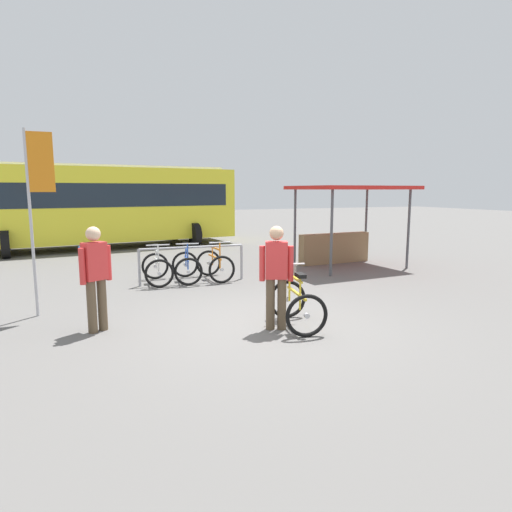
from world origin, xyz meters
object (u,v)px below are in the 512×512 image
at_px(racked_bike_orange, 215,265).
at_px(racked_bike_blue, 187,266).
at_px(featured_bicycle, 294,296).
at_px(pedestrian_with_backpack, 94,272).
at_px(person_with_featured_bike, 276,273).
at_px(racked_bike_white, 157,268).
at_px(banner_flag, 37,187).
at_px(bus_distant, 101,202).
at_px(market_stall, 344,218).

bearing_deg(racked_bike_orange, racked_bike_blue, 177.29).
bearing_deg(featured_bicycle, pedestrian_with_backpack, 163.46).
bearing_deg(racked_bike_orange, person_with_featured_bike, -93.85).
bearing_deg(racked_bike_white, racked_bike_blue, -2.71).
relative_size(featured_bicycle, banner_flag, 0.39).
xyz_separation_m(person_with_featured_bike, bus_distant, (-1.87, 11.54, 0.83)).
relative_size(racked_bike_blue, banner_flag, 0.38).
bearing_deg(person_with_featured_bike, featured_bicycle, 16.53).
distance_m(racked_bike_white, person_with_featured_bike, 4.37).
bearing_deg(person_with_featured_bike, market_stall, 47.07).
xyz_separation_m(racked_bike_orange, featured_bicycle, (0.10, -4.01, 0.12)).
bearing_deg(featured_bicycle, racked_bike_blue, 101.17).
bearing_deg(person_with_featured_bike, racked_bike_blue, 95.80).
distance_m(featured_bicycle, bus_distant, 11.72).
height_order(featured_bicycle, person_with_featured_bike, person_with_featured_bike).
bearing_deg(bus_distant, pedestrian_with_backpack, -94.03).
bearing_deg(featured_bicycle, bus_distant, 101.12).
xyz_separation_m(racked_bike_blue, banner_flag, (-2.98, -1.87, 1.86)).
xyz_separation_m(featured_bicycle, bus_distant, (-2.25, 11.43, 1.25)).
relative_size(pedestrian_with_backpack, banner_flag, 0.51).
relative_size(featured_bicycle, bus_distant, 0.12).
bearing_deg(market_stall, banner_flag, -162.76).
bearing_deg(racked_bike_orange, pedestrian_with_backpack, -132.81).
xyz_separation_m(featured_bicycle, banner_flag, (-3.78, 2.17, 1.74)).
bearing_deg(racked_bike_orange, bus_distant, 106.14).
xyz_separation_m(racked_bike_orange, banner_flag, (-3.68, -1.84, 1.86)).
xyz_separation_m(racked_bike_white, bus_distant, (-0.75, 7.36, 1.37)).
relative_size(racked_bike_white, pedestrian_with_backpack, 0.70).
bearing_deg(racked_bike_white, banner_flag, -140.18).
height_order(pedestrian_with_backpack, market_stall, market_stall).
distance_m(pedestrian_with_backpack, bus_distant, 10.60).
height_order(featured_bicycle, bus_distant, bus_distant).
height_order(racked_bike_white, racked_bike_orange, same).
distance_m(racked_bike_orange, featured_bicycle, 4.01).
height_order(person_with_featured_bike, market_stall, market_stall).
distance_m(racked_bike_orange, bus_distant, 7.85).
bearing_deg(market_stall, bus_distant, 132.33).
relative_size(racked_bike_blue, market_stall, 0.37).
bearing_deg(featured_bicycle, racked_bike_orange, 91.41).
bearing_deg(pedestrian_with_backpack, featured_bicycle, -16.54).
xyz_separation_m(racked_bike_blue, pedestrian_with_backpack, (-2.19, -3.15, 0.57)).
relative_size(racked_bike_blue, bus_distant, 0.12).
bearing_deg(banner_flag, racked_bike_orange, 26.53).
bearing_deg(bus_distant, racked_bike_orange, -73.86).
distance_m(racked_bike_blue, market_stall, 4.93).
distance_m(racked_bike_white, pedestrian_with_backpack, 3.57).
bearing_deg(pedestrian_with_backpack, market_stall, 27.89).
relative_size(racked_bike_orange, bus_distant, 0.11).
relative_size(racked_bike_white, featured_bicycle, 0.92).
xyz_separation_m(featured_bicycle, person_with_featured_bike, (-0.38, -0.11, 0.42)).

